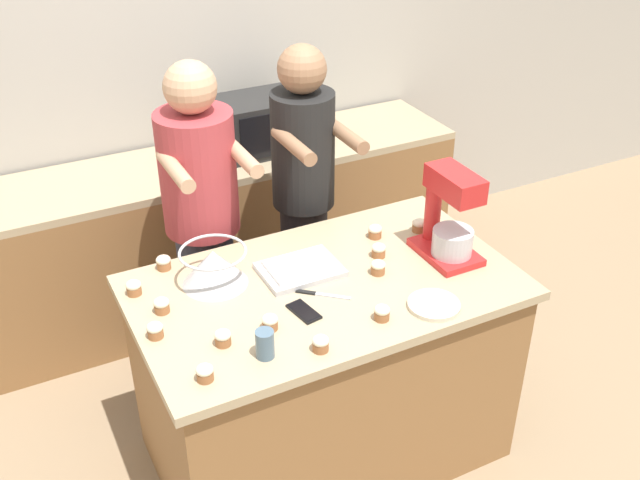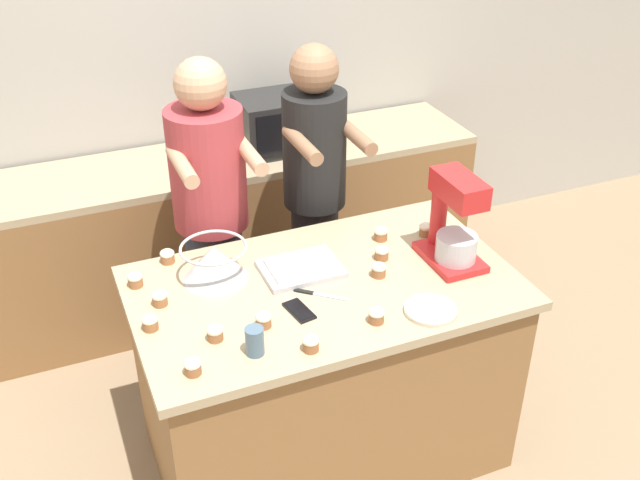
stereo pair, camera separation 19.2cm
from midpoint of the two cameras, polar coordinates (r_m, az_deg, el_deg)
The scene contains 27 objects.
ground_plane at distance 3.60m, azimuth -1.24°, elevation -15.54°, with size 16.00×16.00×0.00m, color #937A5B.
back_wall at distance 4.26m, azimuth -11.80°, elevation 13.22°, with size 10.00×0.06×2.70m.
island_counter at distance 3.28m, azimuth -1.33°, elevation -9.99°, with size 1.54×0.91×0.92m.
back_counter at distance 4.32m, azimuth -9.19°, elevation 0.62°, with size 2.80×0.60×0.91m.
person_left at distance 3.50m, azimuth -10.43°, elevation 0.82°, with size 0.36×0.51×1.67m.
person_right at distance 3.64m, azimuth -2.74°, elevation 2.91°, with size 0.32×0.49×1.67m.
stand_mixer at distance 3.12m, azimuth 8.09°, elevation 1.52°, with size 0.20×0.30×0.40m.
mixing_bowl at distance 3.00m, azimuth -9.91°, elevation -2.00°, with size 0.27×0.27×0.15m.
baking_tray at distance 3.06m, azimuth -3.33°, elevation -2.21°, with size 0.32×0.24×0.04m.
microwave_oven at distance 4.15m, azimuth -5.42°, elevation 8.88°, with size 0.52×0.34×0.30m.
cell_phone at distance 2.84m, azimuth -3.19°, elevation -5.50°, with size 0.09×0.15×0.01m.
drinking_glass at distance 2.62m, azimuth -6.33°, elevation -7.93°, with size 0.07×0.07×0.11m.
small_plate at distance 2.88m, azimuth 6.78°, elevation -4.98°, with size 0.20×0.20×0.02m.
knife at distance 2.93m, azimuth -1.92°, elevation -4.19°, with size 0.18×0.16×0.01m.
cupcake_0 at distance 2.91m, azimuth -13.85°, elevation -4.88°, with size 0.06×0.06×0.06m.
cupcake_1 at distance 2.79m, azimuth 2.78°, elevation -5.58°, with size 0.06×0.06×0.06m.
cupcake_2 at distance 2.57m, azimuth -10.92°, elevation -9.94°, with size 0.06×0.06×0.06m.
cupcake_3 at distance 3.15m, azimuth 2.75°, elevation -0.81°, with size 0.06×0.06×0.06m.
cupcake_4 at distance 2.71m, azimuth -9.46°, elevation -7.38°, with size 0.06×0.06×0.06m.
cupcake_5 at distance 3.04m, azimuth 2.65°, elevation -2.11°, with size 0.06×0.06×0.06m.
cupcake_6 at distance 3.35m, azimuth 5.92°, elevation 1.11°, with size 0.06×0.06×0.06m.
cupcake_7 at distance 2.79m, azimuth -14.41°, elevation -6.71°, with size 0.06×0.06×0.06m.
cupcake_8 at distance 3.29m, azimuth 2.55°, elevation 0.64°, with size 0.06×0.06×0.06m.
cupcake_9 at distance 3.16m, azimuth -13.55°, elevation -1.70°, with size 0.06×0.06×0.06m.
cupcake_10 at distance 3.03m, azimuth -15.79°, elevation -3.54°, with size 0.06×0.06×0.06m.
cupcake_11 at distance 2.76m, azimuth -5.84°, elevation -6.28°, with size 0.06×0.06×0.06m.
cupcake_12 at distance 2.65m, azimuth -2.05°, elevation -7.92°, with size 0.06×0.06×0.06m.
Camera 1 is at (-1.14, -2.19, 2.62)m, focal length 42.00 mm.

